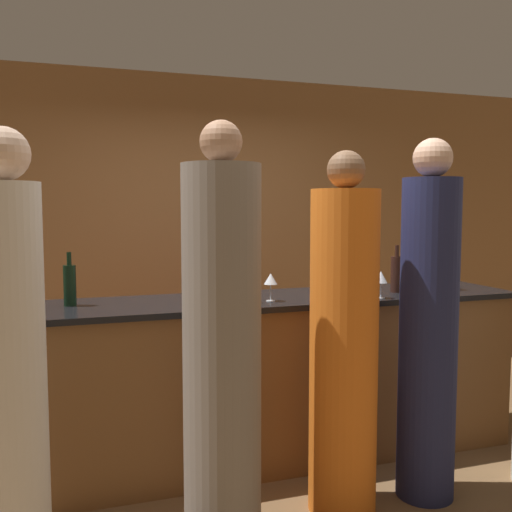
% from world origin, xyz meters
% --- Properties ---
extents(ground_plane, '(14.00, 14.00, 0.00)m').
position_xyz_m(ground_plane, '(0.00, 0.00, 0.00)').
color(ground_plane, brown).
extents(back_wall, '(8.00, 0.06, 2.80)m').
position_xyz_m(back_wall, '(0.00, 1.98, 1.40)').
color(back_wall, olive).
rests_on(back_wall, ground_plane).
extents(bar_counter, '(3.28, 0.67, 1.03)m').
position_xyz_m(bar_counter, '(0.00, 0.00, 0.52)').
color(bar_counter, brown).
rests_on(bar_counter, ground_plane).
extents(bartender, '(0.28, 0.28, 1.80)m').
position_xyz_m(bartender, '(-0.10, 0.83, 0.86)').
color(bartender, maroon).
rests_on(bartender, ground_plane).
extents(guest_0, '(0.29, 0.29, 1.92)m').
position_xyz_m(guest_0, '(-1.41, -0.72, 0.92)').
color(guest_0, silver).
rests_on(guest_0, ground_plane).
extents(guest_1, '(0.35, 0.35, 1.87)m').
position_xyz_m(guest_1, '(0.18, -0.68, 0.87)').
color(guest_1, orange).
rests_on(guest_1, ground_plane).
extents(guest_2, '(0.37, 0.37, 1.98)m').
position_xyz_m(guest_2, '(-0.49, -0.73, 0.92)').
color(guest_2, gray).
rests_on(guest_2, ground_plane).
extents(guest_4, '(0.31, 0.31, 1.95)m').
position_xyz_m(guest_4, '(0.67, -0.70, 0.92)').
color(guest_4, '#1E234C').
rests_on(guest_4, ground_plane).
extents(wine_bottle_0, '(0.07, 0.07, 0.30)m').
position_xyz_m(wine_bottle_0, '(1.25, -0.07, 1.15)').
color(wine_bottle_0, '#19381E').
rests_on(wine_bottle_0, bar_counter).
extents(wine_bottle_1, '(0.07, 0.07, 0.30)m').
position_xyz_m(wine_bottle_1, '(-1.16, 0.07, 1.15)').
color(wine_bottle_1, black).
rests_on(wine_bottle_1, bar_counter).
extents(wine_bottle_2, '(0.08, 0.08, 0.31)m').
position_xyz_m(wine_bottle_2, '(0.88, -0.06, 1.15)').
color(wine_bottle_2, black).
rests_on(wine_bottle_2, bar_counter).
extents(ice_bucket, '(0.17, 0.17, 0.22)m').
position_xyz_m(ice_bucket, '(-0.37, 0.13, 1.14)').
color(ice_bucket, '#9E9993').
rests_on(ice_bucket, bar_counter).
extents(wine_glass_0, '(0.08, 0.08, 0.17)m').
position_xyz_m(wine_glass_0, '(0.64, -0.25, 1.16)').
color(wine_glass_0, silver).
rests_on(wine_glass_0, bar_counter).
extents(wine_glass_1, '(0.08, 0.08, 0.17)m').
position_xyz_m(wine_glass_1, '(-0.03, -0.14, 1.16)').
color(wine_glass_1, silver).
rests_on(wine_glass_1, bar_counter).
extents(wine_glass_2, '(0.07, 0.07, 0.18)m').
position_xyz_m(wine_glass_2, '(-0.17, -0.13, 1.16)').
color(wine_glass_2, silver).
rests_on(wine_glass_2, bar_counter).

